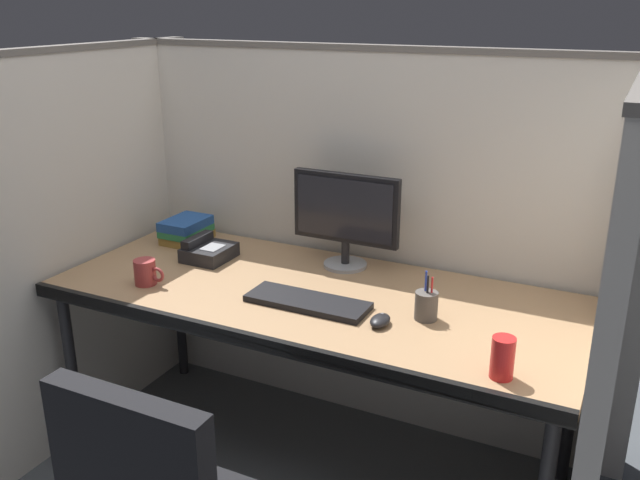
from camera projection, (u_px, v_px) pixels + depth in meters
name	position (u px, v px, depth m)	size (l,w,h in m)	color
cubicle_partition_rear	(362.00, 241.00, 2.81)	(2.21, 0.06, 1.57)	beige
cubicle_partition_left	(84.00, 245.00, 2.77)	(0.06, 1.41, 1.57)	beige
cubicle_partition_right	(610.00, 350.00, 1.94)	(0.06, 1.41, 1.57)	beige
desk	(312.00, 305.00, 2.46)	(1.90, 0.80, 0.74)	#997551
monitor_center	(347.00, 214.00, 2.61)	(0.43, 0.17, 0.37)	gray
keyboard_main	(308.00, 302.00, 2.34)	(0.43, 0.15, 0.02)	black
computer_mouse	(380.00, 320.00, 2.19)	(0.06, 0.10, 0.04)	black
soda_can	(502.00, 358.00, 1.87)	(0.07, 0.07, 0.12)	red
book_stack	(186.00, 230.00, 2.95)	(0.15, 0.22, 0.10)	olive
desk_phone	(208.00, 251.00, 2.75)	(0.17, 0.19, 0.09)	black
pen_cup	(426.00, 305.00, 2.22)	(0.08, 0.08, 0.16)	#4C4742
coffee_mug	(146.00, 272.00, 2.50)	(0.13, 0.08, 0.09)	#993333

